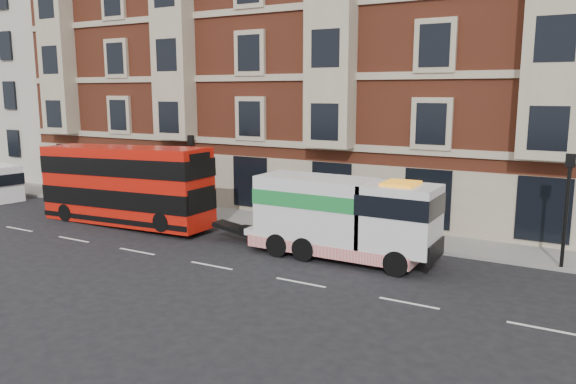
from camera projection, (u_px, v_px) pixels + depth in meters
name	position (u px, v px, depth m)	size (l,w,h in m)	color
ground	(212.00, 266.00, 22.09)	(120.00, 120.00, 0.00)	black
sidewalk	(302.00, 225.00, 28.48)	(90.00, 3.00, 0.15)	slate
victorian_terrace	(371.00, 34.00, 32.88)	(45.00, 12.00, 20.40)	brown
cream_block	(27.00, 73.00, 47.27)	(16.00, 10.00, 16.80)	beige
lamp_post_west	(192.00, 169.00, 29.85)	(0.35, 0.15, 4.35)	black
lamp_post_east	(567.00, 202.00, 21.04)	(0.35, 0.15, 4.35)	black
double_decker_bus	(125.00, 184.00, 28.59)	(9.93, 2.28, 4.02)	red
tow_truck	(340.00, 217.00, 22.75)	(7.94, 2.35, 3.31)	silver
pedestrian	(186.00, 194.00, 32.29)	(0.59, 0.39, 1.63)	#17212F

